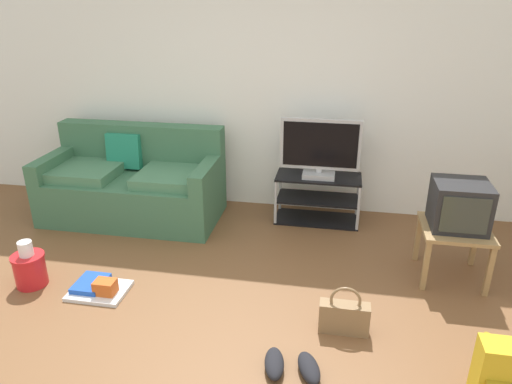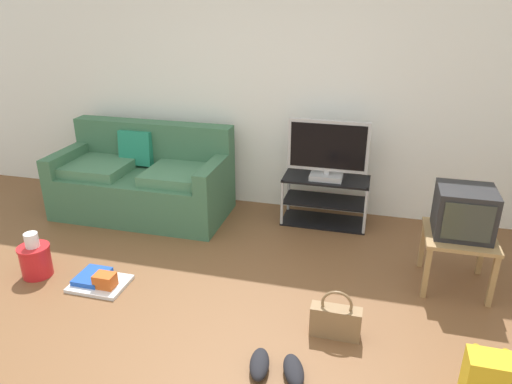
# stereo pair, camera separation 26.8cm
# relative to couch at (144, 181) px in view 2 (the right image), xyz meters

# --- Properties ---
(ground_plane) EXTENTS (9.00, 9.80, 0.02)m
(ground_plane) POSITION_rel_couch_xyz_m (1.31, -1.87, -0.36)
(ground_plane) COLOR brown
(wall_back) EXTENTS (9.00, 0.10, 2.70)m
(wall_back) POSITION_rel_couch_xyz_m (1.31, 0.58, 1.00)
(wall_back) COLOR white
(wall_back) RESTS_ON ground_plane
(couch) EXTENTS (1.76, 0.87, 0.91)m
(couch) POSITION_rel_couch_xyz_m (0.00, 0.00, 0.00)
(couch) COLOR #3D6B4C
(couch) RESTS_ON ground_plane
(tv_stand) EXTENTS (0.84, 0.38, 0.48)m
(tv_stand) POSITION_rel_couch_xyz_m (1.88, 0.22, -0.10)
(tv_stand) COLOR black
(tv_stand) RESTS_ON ground_plane
(flat_tv) EXTENTS (0.77, 0.22, 0.59)m
(flat_tv) POSITION_rel_couch_xyz_m (1.88, 0.19, 0.43)
(flat_tv) COLOR #B2B2B7
(flat_tv) RESTS_ON tv_stand
(side_table) EXTENTS (0.52, 0.52, 0.45)m
(side_table) POSITION_rel_couch_xyz_m (3.01, -0.65, 0.04)
(side_table) COLOR #9E7A4C
(side_table) RESTS_ON ground_plane
(crt_tv) EXTENTS (0.42, 0.40, 0.37)m
(crt_tv) POSITION_rel_couch_xyz_m (3.01, -0.63, 0.29)
(crt_tv) COLOR #232326
(crt_tv) RESTS_ON side_table
(handbag) EXTENTS (0.34, 0.11, 0.36)m
(handbag) POSITION_rel_couch_xyz_m (2.17, -1.51, -0.22)
(handbag) COLOR olive
(handbag) RESTS_ON ground_plane
(cleaning_bucket) EXTENTS (0.26, 0.26, 0.39)m
(cleaning_bucket) POSITION_rel_couch_xyz_m (-0.30, -1.37, -0.19)
(cleaning_bucket) COLOR red
(cleaning_bucket) RESTS_ON ground_plane
(sneakers_pair) EXTENTS (0.40, 0.30, 0.09)m
(sneakers_pair) POSITION_rel_couch_xyz_m (1.86, -1.95, -0.30)
(sneakers_pair) COLOR black
(sneakers_pair) RESTS_ON ground_plane
(floor_tray) EXTENTS (0.43, 0.34, 0.14)m
(floor_tray) POSITION_rel_couch_xyz_m (0.28, -1.38, -0.30)
(floor_tray) COLOR silver
(floor_tray) RESTS_ON ground_plane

